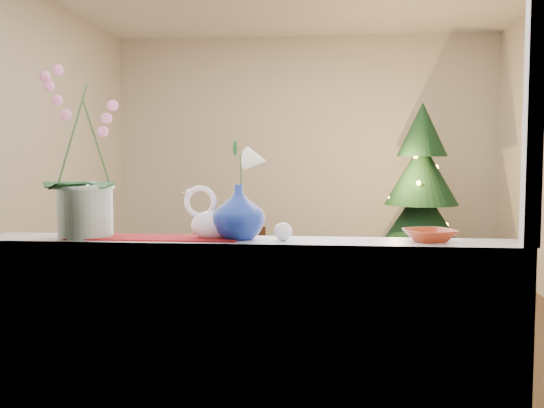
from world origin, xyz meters
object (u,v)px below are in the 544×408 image
(blue_vase, at_px, (239,208))
(amber_dish, at_px, (430,236))
(swan, at_px, (212,214))
(xmas_tree, at_px, (421,191))
(side_table, at_px, (229,251))
(orchid_pot, at_px, (84,151))
(paperweight, at_px, (283,232))

(blue_vase, distance_m, amber_dish, 0.77)
(swan, relative_size, xmas_tree, 0.13)
(blue_vase, distance_m, side_table, 4.01)
(blue_vase, relative_size, xmas_tree, 0.14)
(orchid_pot, bearing_deg, side_table, 90.98)
(paperweight, xyz_separation_m, xmas_tree, (1.11, 4.01, -0.04))
(orchid_pot, xyz_separation_m, side_table, (-0.07, 3.87, -1.01))
(swan, bearing_deg, paperweight, -14.83)
(amber_dish, xyz_separation_m, xmas_tree, (0.53, 3.97, -0.02))
(blue_vase, bearing_deg, xmas_tree, 72.00)
(blue_vase, xyz_separation_m, amber_dish, (0.77, 0.01, -0.11))
(orchid_pot, bearing_deg, amber_dish, 0.42)
(amber_dish, bearing_deg, swan, -179.81)
(xmas_tree, relative_size, side_table, 2.55)
(paperweight, height_order, xmas_tree, xmas_tree)
(amber_dish, height_order, xmas_tree, xmas_tree)
(swan, distance_m, blue_vase, 0.11)
(swan, xyz_separation_m, xmas_tree, (1.40, 3.97, -0.11))
(amber_dish, bearing_deg, xmas_tree, 82.43)
(xmas_tree, height_order, side_table, xmas_tree)
(orchid_pot, xyz_separation_m, paperweight, (0.83, -0.03, -0.32))
(orchid_pot, height_order, swan, orchid_pot)
(paperweight, bearing_deg, blue_vase, 170.64)
(side_table, bearing_deg, swan, -98.85)
(xmas_tree, bearing_deg, blue_vase, -108.00)
(swan, xyz_separation_m, side_table, (-0.60, 3.87, -0.75))
(paperweight, height_order, side_table, paperweight)
(blue_vase, height_order, paperweight, blue_vase)
(swan, relative_size, blue_vase, 0.94)
(side_table, bearing_deg, amber_dish, -86.79)
(orchid_pot, bearing_deg, blue_vase, 0.19)
(paperweight, relative_size, xmas_tree, 0.04)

